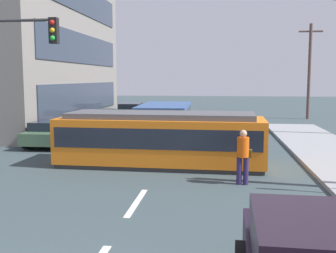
% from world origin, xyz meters
% --- Properties ---
extents(ground_plane, '(120.00, 120.00, 0.00)m').
position_xyz_m(ground_plane, '(0.00, 10.00, 0.00)').
color(ground_plane, '#374649').
extents(lane_stripe_2, '(0.16, 2.40, 0.01)m').
position_xyz_m(lane_stripe_2, '(0.00, 6.00, 0.01)').
color(lane_stripe_2, silver).
rests_on(lane_stripe_2, ground).
extents(lane_stripe_3, '(0.16, 2.40, 0.01)m').
position_xyz_m(lane_stripe_3, '(0.00, 16.67, 0.01)').
color(lane_stripe_3, silver).
rests_on(lane_stripe_3, ground).
extents(lane_stripe_4, '(0.16, 2.40, 0.01)m').
position_xyz_m(lane_stripe_4, '(0.00, 22.67, 0.01)').
color(lane_stripe_4, silver).
rests_on(lane_stripe_4, ground).
extents(streetcar_tram, '(7.57, 2.74, 1.96)m').
position_xyz_m(streetcar_tram, '(-0.01, 10.67, 1.01)').
color(streetcar_tram, orange).
rests_on(streetcar_tram, ground).
extents(city_bus, '(2.62, 5.63, 1.81)m').
position_xyz_m(city_bus, '(-0.78, 17.51, 1.04)').
color(city_bus, '#345285').
rests_on(city_bus, ground).
extents(pedestrian_crossing, '(0.46, 0.36, 1.67)m').
position_xyz_m(pedestrian_crossing, '(2.83, 8.19, 0.94)').
color(pedestrian_crossing, '#2C204D').
rests_on(pedestrian_crossing, ground).
extents(parked_sedan_mid, '(2.08, 4.24, 1.19)m').
position_xyz_m(parked_sedan_mid, '(-5.71, 14.63, 0.62)').
color(parked_sedan_mid, '#405F45').
rests_on(parked_sedan_mid, ground).
extents(parked_sedan_far, '(2.13, 4.20, 1.19)m').
position_xyz_m(parked_sedan_far, '(-5.57, 21.50, 0.62)').
color(parked_sedan_far, '#A62212').
rests_on(parked_sedan_far, ground).
extents(parked_sedan_furthest, '(2.06, 4.16, 1.19)m').
position_xyz_m(parked_sedan_furthest, '(-4.98, 28.43, 0.62)').
color(parked_sedan_furthest, black).
rests_on(parked_sedan_furthest, ground).
extents(traffic_light_mast, '(2.52, 0.33, 5.31)m').
position_xyz_m(traffic_light_mast, '(-4.69, 9.02, 3.68)').
color(traffic_light_mast, '#333333').
rests_on(traffic_light_mast, ground).
extents(utility_pole_far, '(1.80, 0.24, 7.39)m').
position_xyz_m(utility_pole_far, '(9.08, 29.18, 3.87)').
color(utility_pole_far, brown).
rests_on(utility_pole_far, ground).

